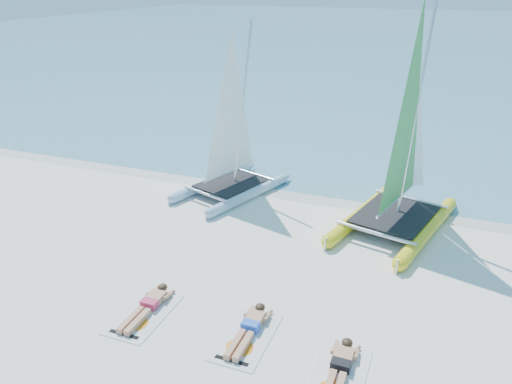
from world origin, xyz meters
The scene contains 11 objects.
ground centered at (0.00, 0.00, 0.00)m, with size 140.00×140.00×0.00m, color silver.
sea centered at (0.00, 63.00, 0.01)m, with size 140.00×115.00×0.01m, color #72AABF.
wet_sand_strip centered at (0.00, 5.50, 0.00)m, with size 140.00×1.40×0.01m, color silver.
catamaran_blue centered at (-3.10, 4.76, 1.74)m, with size 3.30×4.71×5.84m.
catamaran_yellow centered at (2.57, 4.53, 2.16)m, with size 3.55×5.53×6.86m.
towel_a centered at (-2.16, -2.24, 0.01)m, with size 1.00×1.85×0.02m, color silver.
sunbather_a centered at (-2.16, -2.04, 0.12)m, with size 0.37×1.73×0.26m.
towel_b centered at (0.24, -2.14, 0.01)m, with size 1.00×1.85×0.02m, color silver.
sunbather_b centered at (0.24, -1.94, 0.12)m, with size 0.37×1.73×0.26m.
towel_c centered at (2.26, -2.59, 0.01)m, with size 1.00×1.85×0.02m, color silver.
sunbather_c centered at (2.26, -2.40, 0.12)m, with size 0.37×1.73×0.26m.
Camera 1 is at (3.42, -9.78, 6.84)m, focal length 35.00 mm.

